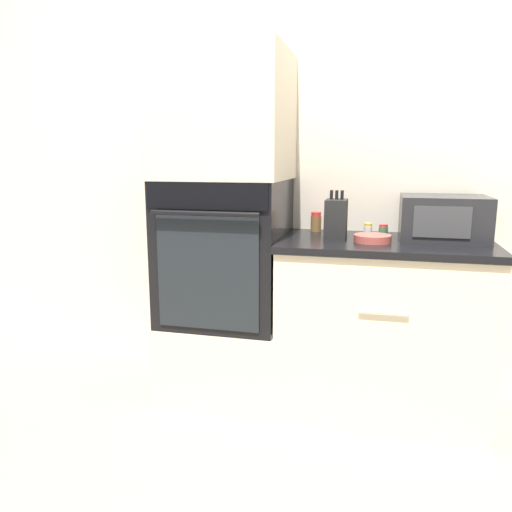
# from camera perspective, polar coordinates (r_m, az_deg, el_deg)

# --- Properties ---
(ground_plane) EXTENTS (12.00, 12.00, 0.00)m
(ground_plane) POSITION_cam_1_polar(r_m,az_deg,el_deg) (2.61, 1.87, -18.66)
(ground_plane) COLOR gray
(wall_back) EXTENTS (8.00, 0.05, 2.50)m
(wall_back) POSITION_cam_1_polar(r_m,az_deg,el_deg) (2.88, 4.71, 10.20)
(wall_back) COLOR beige
(wall_back) RESTS_ON ground_plane
(oven_cabinet_base) EXTENTS (0.65, 0.60, 0.43)m
(oven_cabinet_base) POSITION_cam_1_polar(r_m,az_deg,el_deg) (2.85, -3.32, -11.16)
(oven_cabinet_base) COLOR beige
(oven_cabinet_base) RESTS_ON ground_plane
(wall_oven) EXTENTS (0.63, 0.64, 0.76)m
(wall_oven) POSITION_cam_1_polar(r_m,az_deg,el_deg) (2.68, -3.49, 0.64)
(wall_oven) COLOR black
(wall_oven) RESTS_ON oven_cabinet_base
(oven_cabinet_upper) EXTENTS (0.65, 0.60, 0.64)m
(oven_cabinet_upper) POSITION_cam_1_polar(r_m,az_deg,el_deg) (2.64, -3.65, 15.69)
(oven_cabinet_upper) COLOR beige
(oven_cabinet_upper) RESTS_ON wall_oven
(counter_unit) EXTENTS (1.03, 0.63, 0.90)m
(counter_unit) POSITION_cam_1_polar(r_m,az_deg,el_deg) (2.65, 14.16, -7.83)
(counter_unit) COLOR beige
(counter_unit) RESTS_ON ground_plane
(microwave) EXTENTS (0.41, 0.36, 0.22)m
(microwave) POSITION_cam_1_polar(r_m,az_deg,el_deg) (2.65, 20.61, 4.11)
(microwave) COLOR #232326
(microwave) RESTS_ON counter_unit
(knife_block) EXTENTS (0.10, 0.15, 0.24)m
(knife_block) POSITION_cam_1_polar(r_m,az_deg,el_deg) (2.53, 9.13, 4.19)
(knife_block) COLOR black
(knife_block) RESTS_ON counter_unit
(bowl) EXTENTS (0.18, 0.18, 0.04)m
(bowl) POSITION_cam_1_polar(r_m,az_deg,el_deg) (2.48, 13.18, 1.97)
(bowl) COLOR #B24C42
(bowl) RESTS_ON counter_unit
(condiment_jar_near) EXTENTS (0.04, 0.04, 0.07)m
(condiment_jar_near) POSITION_cam_1_polar(r_m,az_deg,el_deg) (2.67, 12.67, 2.95)
(condiment_jar_near) COLOR silver
(condiment_jar_near) RESTS_ON counter_unit
(condiment_jar_mid) EXTENTS (0.06, 0.06, 0.11)m
(condiment_jar_mid) POSITION_cam_1_polar(r_m,az_deg,el_deg) (2.78, 6.88, 3.89)
(condiment_jar_mid) COLOR brown
(condiment_jar_mid) RESTS_ON counter_unit
(condiment_jar_far) EXTENTS (0.05, 0.05, 0.06)m
(condiment_jar_far) POSITION_cam_1_polar(r_m,az_deg,el_deg) (2.66, 14.33, 2.82)
(condiment_jar_far) COLOR #427047
(condiment_jar_far) RESTS_ON counter_unit
(condiment_jar_back) EXTENTS (0.05, 0.05, 0.12)m
(condiment_jar_back) POSITION_cam_1_polar(r_m,az_deg,el_deg) (2.75, 8.24, 3.87)
(condiment_jar_back) COLOR brown
(condiment_jar_back) RESTS_ON counter_unit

